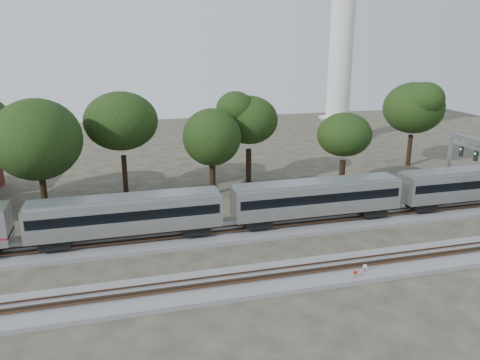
% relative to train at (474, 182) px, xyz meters
% --- Properties ---
extents(ground, '(160.00, 160.00, 0.00)m').
position_rel_train_xyz_m(ground, '(-27.72, -6.00, -3.28)').
color(ground, '#383328').
rests_on(ground, ground).
extents(track_far, '(160.00, 5.00, 0.73)m').
position_rel_train_xyz_m(track_far, '(-27.72, -0.00, -3.07)').
color(track_far, slate).
rests_on(track_far, ground).
extents(track_near, '(160.00, 5.00, 0.73)m').
position_rel_train_xyz_m(track_near, '(-27.72, -10.00, -3.07)').
color(track_near, slate).
rests_on(track_near, ground).
extents(train, '(131.63, 3.21, 4.73)m').
position_rel_train_xyz_m(train, '(0.00, 0.00, 0.00)').
color(train, '#B8BAC0').
rests_on(train, ground).
extents(switch_stand_red, '(0.31, 0.16, 1.04)m').
position_rel_train_xyz_m(switch_stand_red, '(-21.26, -12.00, -2.61)').
color(switch_stand_red, '#512D19').
rests_on(switch_stand_red, ground).
extents(switch_stand_white, '(0.34, 0.14, 1.09)m').
position_rel_train_xyz_m(switch_stand_white, '(-20.00, -11.30, -2.58)').
color(switch_stand_white, '#512D19').
rests_on(switch_stand_white, ground).
extents(switch_lever, '(0.57, 0.45, 0.30)m').
position_rel_train_xyz_m(switch_lever, '(-21.41, -11.43, -3.13)').
color(switch_lever, '#512D19').
rests_on(switch_lever, ground).
extents(signal_gantry, '(0.59, 7.00, 8.52)m').
position_rel_train_xyz_m(signal_gantry, '(-1.06, -0.00, 2.93)').
color(signal_gantry, gray).
rests_on(signal_gantry, ground).
extents(tree_2, '(8.93, 8.93, 12.59)m').
position_rel_train_xyz_m(tree_2, '(-47.29, 10.17, 5.49)').
color(tree_2, black).
rests_on(tree_2, ground).
extents(tree_3, '(9.53, 9.53, 13.43)m').
position_rel_train_xyz_m(tree_3, '(-38.46, 16.14, 6.08)').
color(tree_3, black).
rests_on(tree_3, ground).
extents(tree_4, '(7.49, 7.49, 10.55)m').
position_rel_train_xyz_m(tree_4, '(-27.74, 13.35, 4.07)').
color(tree_4, black).
rests_on(tree_4, ground).
extents(tree_5, '(8.78, 8.78, 12.38)m').
position_rel_train_xyz_m(tree_5, '(-21.90, 17.16, 5.35)').
color(tree_5, black).
rests_on(tree_5, ground).
extents(tree_6, '(7.52, 7.52, 10.60)m').
position_rel_train_xyz_m(tree_6, '(-11.24, 10.43, 4.10)').
color(tree_6, black).
rests_on(tree_6, ground).
extents(tree_7, '(9.14, 9.14, 12.89)m').
position_rel_train_xyz_m(tree_7, '(4.72, 19.29, 5.70)').
color(tree_7, black).
rests_on(tree_7, ground).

